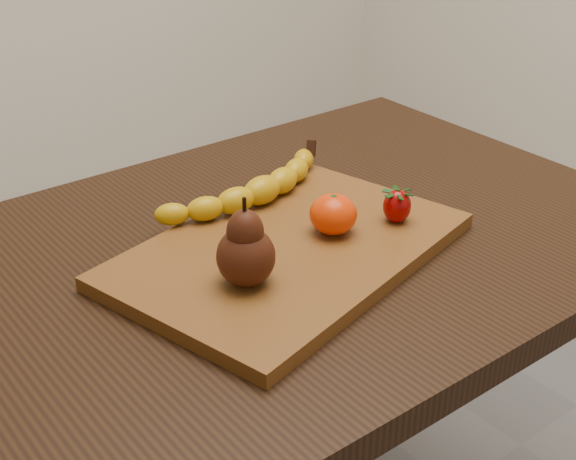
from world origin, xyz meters
TOP-DOWN VIEW (x-y plane):
  - table at (0.00, 0.00)m, footprint 1.00×0.70m
  - cutting_board at (-0.04, -0.04)m, footprint 0.51×0.40m
  - banana at (0.00, 0.07)m, footprint 0.27×0.10m
  - pear at (-0.14, -0.09)m, footprint 0.09×0.09m
  - mandarin at (0.03, -0.05)m, footprint 0.07×0.07m
  - strawberry at (0.12, -0.08)m, footprint 0.04×0.04m

SIDE VIEW (x-z plane):
  - table at x=0.00m, z-range 0.28..1.04m
  - cutting_board at x=-0.04m, z-range 0.76..0.78m
  - banana at x=0.00m, z-range 0.78..0.82m
  - strawberry at x=0.12m, z-range 0.78..0.83m
  - mandarin at x=0.03m, z-range 0.78..0.83m
  - pear at x=-0.14m, z-range 0.78..0.89m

